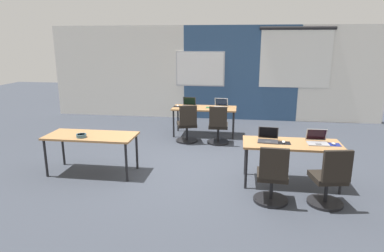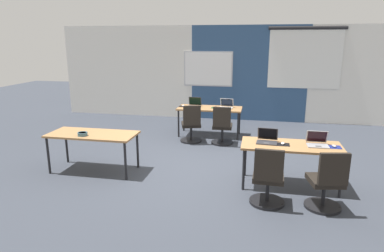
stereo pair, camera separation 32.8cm
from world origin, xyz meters
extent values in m
plane|color=#383D47|center=(0.00, 0.00, 0.00)|extent=(24.00, 24.00, 0.00)
cube|color=silver|center=(0.00, 4.20, 1.40)|extent=(10.00, 0.20, 2.80)
cube|color=#2D4C75|center=(0.87, 4.09, 1.40)|extent=(3.40, 0.01, 2.80)
cube|color=#B7B7BC|center=(-0.34, 4.09, 1.53)|extent=(1.48, 0.02, 1.04)
cube|color=white|center=(-0.34, 4.08, 1.53)|extent=(1.40, 0.02, 0.96)
cube|color=white|center=(2.43, 4.08, 1.84)|extent=(2.00, 0.02, 1.63)
cylinder|color=black|center=(2.43, 4.08, 2.70)|extent=(2.10, 0.10, 0.10)
cube|color=#A37547|center=(-1.75, -0.60, 0.70)|extent=(1.60, 0.70, 0.04)
cylinder|color=black|center=(-2.49, -0.90, 0.34)|extent=(0.04, 0.04, 0.68)
cylinder|color=black|center=(-1.01, -0.90, 0.34)|extent=(0.04, 0.04, 0.68)
cylinder|color=black|center=(-2.49, -0.30, 0.34)|extent=(0.04, 0.04, 0.68)
cylinder|color=black|center=(-1.01, -0.30, 0.34)|extent=(0.04, 0.04, 0.68)
cube|color=#A37547|center=(1.75, -0.60, 0.70)|extent=(1.60, 0.70, 0.04)
cylinder|color=black|center=(1.01, -0.90, 0.34)|extent=(0.04, 0.04, 0.68)
cylinder|color=black|center=(2.49, -0.90, 0.34)|extent=(0.04, 0.04, 0.68)
cylinder|color=black|center=(1.01, -0.30, 0.34)|extent=(0.04, 0.04, 0.68)
cylinder|color=black|center=(2.49, -0.30, 0.34)|extent=(0.04, 0.04, 0.68)
cube|color=#A37547|center=(0.00, 2.20, 0.70)|extent=(1.60, 0.70, 0.04)
cylinder|color=black|center=(-0.74, 1.90, 0.34)|extent=(0.04, 0.04, 0.68)
cylinder|color=black|center=(0.74, 1.90, 0.34)|extent=(0.04, 0.04, 0.68)
cylinder|color=black|center=(-0.74, 2.50, 0.34)|extent=(0.04, 0.04, 0.68)
cylinder|color=black|center=(0.74, 2.50, 0.34)|extent=(0.04, 0.04, 0.68)
cube|color=#333338|center=(-0.42, 2.23, 0.73)|extent=(0.34, 0.25, 0.02)
cube|color=#4C4C4F|center=(-0.42, 2.18, 0.74)|extent=(0.09, 0.07, 0.00)
cube|color=#333338|center=(-0.41, 2.37, 0.85)|extent=(0.33, 0.08, 0.22)
cube|color=black|center=(-0.41, 2.37, 0.85)|extent=(0.30, 0.06, 0.19)
cube|color=black|center=(-0.69, 2.23, 0.72)|extent=(0.22, 0.19, 0.00)
ellipsoid|color=silver|center=(-0.69, 2.23, 0.74)|extent=(0.08, 0.11, 0.03)
cylinder|color=black|center=(-0.36, 1.58, 0.02)|extent=(0.52, 0.52, 0.04)
cylinder|color=black|center=(-0.36, 1.58, 0.21)|extent=(0.06, 0.06, 0.34)
cube|color=black|center=(-0.36, 1.58, 0.42)|extent=(0.55, 0.55, 0.08)
cube|color=black|center=(-0.29, 1.34, 0.69)|extent=(0.40, 0.17, 0.46)
sphere|color=black|center=(-0.42, 1.81, 0.02)|extent=(0.04, 0.04, 0.04)
sphere|color=black|center=(-0.12, 1.58, 0.02)|extent=(0.04, 0.04, 0.04)
sphere|color=black|center=(-0.55, 1.45, 0.02)|extent=(0.04, 0.04, 0.04)
cube|color=#9E9EA3|center=(2.16, -0.61, 0.73)|extent=(0.33, 0.23, 0.02)
cube|color=#4C4C4F|center=(2.16, -0.67, 0.74)|extent=(0.09, 0.06, 0.00)
cube|color=#9E9EA3|center=(2.16, -0.46, 0.84)|extent=(0.33, 0.09, 0.21)
cube|color=black|center=(2.16, -0.47, 0.84)|extent=(0.30, 0.07, 0.18)
cube|color=navy|center=(2.40, -0.60, 0.72)|extent=(0.22, 0.19, 0.00)
ellipsoid|color=#B2B2B7|center=(2.40, -0.60, 0.74)|extent=(0.08, 0.11, 0.03)
cylinder|color=black|center=(2.18, -1.28, 0.02)|extent=(0.52, 0.52, 0.04)
cylinder|color=black|center=(2.18, -1.28, 0.21)|extent=(0.06, 0.06, 0.34)
cube|color=black|center=(2.18, -1.28, 0.42)|extent=(0.51, 0.51, 0.08)
cube|color=black|center=(2.22, -1.53, 0.69)|extent=(0.40, 0.13, 0.46)
sphere|color=black|center=(2.14, -1.05, 0.02)|extent=(0.04, 0.04, 0.04)
sphere|color=black|center=(2.41, -1.31, 0.02)|extent=(0.04, 0.04, 0.04)
sphere|color=black|center=(1.97, -1.39, 0.02)|extent=(0.04, 0.04, 0.04)
cube|color=#333338|center=(1.36, -0.60, 0.73)|extent=(0.35, 0.26, 0.02)
cube|color=#4C4C4F|center=(1.35, -0.65, 0.74)|extent=(0.09, 0.07, 0.00)
cube|color=#333338|center=(1.37, -0.45, 0.84)|extent=(0.33, 0.10, 0.21)
cube|color=black|center=(1.37, -0.46, 0.84)|extent=(0.30, 0.08, 0.19)
cube|color=black|center=(1.61, -0.62, 0.72)|extent=(0.22, 0.19, 0.00)
ellipsoid|color=silver|center=(1.61, -0.62, 0.74)|extent=(0.07, 0.11, 0.03)
cylinder|color=black|center=(1.38, -1.30, 0.02)|extent=(0.52, 0.52, 0.04)
cylinder|color=black|center=(1.38, -1.30, 0.21)|extent=(0.06, 0.06, 0.34)
cube|color=black|center=(1.38, -1.30, 0.42)|extent=(0.46, 0.46, 0.08)
cube|color=black|center=(1.37, -1.55, 0.69)|extent=(0.40, 0.08, 0.46)
sphere|color=black|center=(1.40, -1.07, 0.02)|extent=(0.04, 0.04, 0.04)
sphere|color=black|center=(1.60, -1.38, 0.02)|extent=(0.04, 0.04, 0.04)
sphere|color=black|center=(1.16, -1.36, 0.02)|extent=(0.04, 0.04, 0.04)
cube|color=silver|center=(0.40, 2.20, 0.73)|extent=(0.35, 0.26, 0.02)
cube|color=#4C4C4F|center=(0.39, 2.15, 0.74)|extent=(0.10, 0.07, 0.00)
cube|color=silver|center=(0.41, 2.35, 0.84)|extent=(0.34, 0.11, 0.21)
cube|color=black|center=(0.41, 2.35, 0.84)|extent=(0.30, 0.10, 0.18)
cube|color=#23512D|center=(0.15, 2.20, 0.72)|extent=(0.22, 0.19, 0.00)
ellipsoid|color=black|center=(0.15, 2.20, 0.74)|extent=(0.06, 0.10, 0.03)
cylinder|color=black|center=(0.40, 1.56, 0.02)|extent=(0.52, 0.52, 0.04)
cylinder|color=black|center=(0.40, 1.56, 0.21)|extent=(0.06, 0.06, 0.34)
cube|color=black|center=(0.40, 1.56, 0.42)|extent=(0.45, 0.45, 0.08)
cube|color=black|center=(0.41, 1.31, 0.69)|extent=(0.40, 0.07, 0.46)
sphere|color=black|center=(0.39, 1.80, 0.02)|extent=(0.04, 0.04, 0.04)
sphere|color=black|center=(0.62, 1.50, 0.02)|extent=(0.04, 0.04, 0.04)
sphere|color=black|center=(0.18, 1.48, 0.02)|extent=(0.04, 0.04, 0.04)
cylinder|color=#3D6070|center=(-1.85, -0.77, 0.75)|extent=(0.17, 0.17, 0.05)
torus|color=#3D6070|center=(-1.85, -0.77, 0.78)|extent=(0.18, 0.18, 0.02)
cylinder|color=gold|center=(-1.85, -0.77, 0.77)|extent=(0.14, 0.14, 0.01)
camera|label=1|loc=(0.86, -6.07, 2.37)|focal=31.37mm
camera|label=2|loc=(1.18, -6.01, 2.37)|focal=31.37mm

